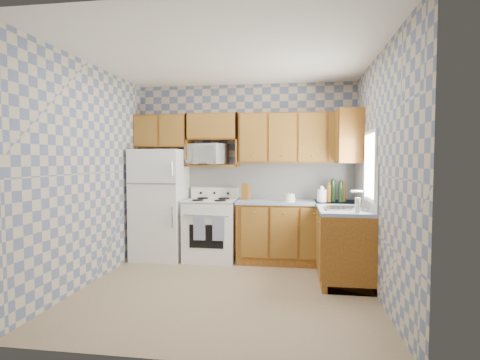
% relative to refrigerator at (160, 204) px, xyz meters
% --- Properties ---
extents(floor, '(3.40, 3.40, 0.00)m').
position_rel_refrigerator_xyz_m(floor, '(1.27, -1.25, -0.84)').
color(floor, '#8C7457').
rests_on(floor, ground).
extents(back_wall, '(3.40, 0.02, 2.70)m').
position_rel_refrigerator_xyz_m(back_wall, '(1.27, 0.35, 0.51)').
color(back_wall, slate).
rests_on(back_wall, ground).
extents(right_wall, '(0.02, 3.20, 2.70)m').
position_rel_refrigerator_xyz_m(right_wall, '(2.97, -1.25, 0.51)').
color(right_wall, slate).
rests_on(right_wall, ground).
extents(backsplash_back, '(2.60, 0.02, 0.56)m').
position_rel_refrigerator_xyz_m(backsplash_back, '(1.68, 0.34, 0.36)').
color(backsplash_back, white).
rests_on(backsplash_back, back_wall).
extents(backsplash_right, '(0.02, 1.60, 0.56)m').
position_rel_refrigerator_xyz_m(backsplash_right, '(2.96, -0.45, 0.36)').
color(backsplash_right, white).
rests_on(backsplash_right, right_wall).
extents(refrigerator, '(0.75, 0.70, 1.68)m').
position_rel_refrigerator_xyz_m(refrigerator, '(0.00, 0.00, 0.00)').
color(refrigerator, white).
rests_on(refrigerator, floor).
extents(stove_body, '(0.76, 0.65, 0.90)m').
position_rel_refrigerator_xyz_m(stove_body, '(0.80, 0.03, -0.39)').
color(stove_body, white).
rests_on(stove_body, floor).
extents(cooktop, '(0.76, 0.65, 0.02)m').
position_rel_refrigerator_xyz_m(cooktop, '(0.80, 0.03, 0.07)').
color(cooktop, silver).
rests_on(cooktop, stove_body).
extents(backguard, '(0.76, 0.08, 0.17)m').
position_rel_refrigerator_xyz_m(backguard, '(0.80, 0.30, 0.16)').
color(backguard, white).
rests_on(backguard, cooktop).
extents(dish_towel_left, '(0.17, 0.02, 0.36)m').
position_rel_refrigerator_xyz_m(dish_towel_left, '(0.71, -0.32, -0.29)').
color(dish_towel_left, navy).
rests_on(dish_towel_left, stove_body).
extents(dish_towel_right, '(0.17, 0.02, 0.36)m').
position_rel_refrigerator_xyz_m(dish_towel_right, '(0.99, -0.32, -0.29)').
color(dish_towel_right, navy).
rests_on(dish_towel_right, stove_body).
extents(base_cabinets_back, '(1.75, 0.60, 0.88)m').
position_rel_refrigerator_xyz_m(base_cabinets_back, '(2.10, 0.05, -0.40)').
color(base_cabinets_back, '#602C0F').
rests_on(base_cabinets_back, floor).
extents(base_cabinets_right, '(0.60, 1.60, 0.88)m').
position_rel_refrigerator_xyz_m(base_cabinets_right, '(2.67, -0.45, -0.40)').
color(base_cabinets_right, '#602C0F').
rests_on(base_cabinets_right, floor).
extents(countertop_back, '(1.77, 0.63, 0.04)m').
position_rel_refrigerator_xyz_m(countertop_back, '(2.10, 0.05, 0.06)').
color(countertop_back, slate).
rests_on(countertop_back, base_cabinets_back).
extents(countertop_right, '(0.63, 1.60, 0.04)m').
position_rel_refrigerator_xyz_m(countertop_right, '(2.67, -0.45, 0.06)').
color(countertop_right, slate).
rests_on(countertop_right, base_cabinets_right).
extents(upper_cabinets_back, '(1.75, 0.33, 0.74)m').
position_rel_refrigerator_xyz_m(upper_cabinets_back, '(2.10, 0.19, 1.01)').
color(upper_cabinets_back, '#602C0F').
rests_on(upper_cabinets_back, back_wall).
extents(upper_cabinets_fridge, '(0.82, 0.33, 0.50)m').
position_rel_refrigerator_xyz_m(upper_cabinets_fridge, '(-0.02, 0.19, 1.13)').
color(upper_cabinets_fridge, '#602C0F').
rests_on(upper_cabinets_fridge, back_wall).
extents(upper_cabinets_right, '(0.33, 0.70, 0.74)m').
position_rel_refrigerator_xyz_m(upper_cabinets_right, '(2.81, 0.00, 1.01)').
color(upper_cabinets_right, '#602C0F').
rests_on(upper_cabinets_right, right_wall).
extents(microwave_shelf, '(0.80, 0.33, 0.03)m').
position_rel_refrigerator_xyz_m(microwave_shelf, '(0.80, 0.19, 0.60)').
color(microwave_shelf, '#602C0F').
rests_on(microwave_shelf, back_wall).
extents(microwave, '(0.67, 0.55, 0.32)m').
position_rel_refrigerator_xyz_m(microwave, '(0.71, 0.12, 0.77)').
color(microwave, white).
rests_on(microwave, microwave_shelf).
extents(sink, '(0.48, 0.40, 0.03)m').
position_rel_refrigerator_xyz_m(sink, '(2.67, -0.80, 0.09)').
color(sink, '#B7B7BC').
rests_on(sink, countertop_right).
extents(window, '(0.02, 0.66, 0.86)m').
position_rel_refrigerator_xyz_m(window, '(2.96, -0.80, 0.61)').
color(window, silver).
rests_on(window, right_wall).
extents(bottle_0, '(0.07, 0.07, 0.31)m').
position_rel_refrigerator_xyz_m(bottle_0, '(2.61, 0.01, 0.24)').
color(bottle_0, black).
rests_on(bottle_0, countertop_back).
extents(bottle_1, '(0.07, 0.07, 0.29)m').
position_rel_refrigerator_xyz_m(bottle_1, '(2.71, -0.05, 0.23)').
color(bottle_1, black).
rests_on(bottle_1, countertop_back).
extents(bottle_2, '(0.07, 0.07, 0.27)m').
position_rel_refrigerator_xyz_m(bottle_2, '(2.76, 0.05, 0.22)').
color(bottle_2, brown).
rests_on(bottle_2, countertop_back).
extents(bottle_3, '(0.07, 0.07, 0.25)m').
position_rel_refrigerator_xyz_m(bottle_3, '(2.54, -0.07, 0.21)').
color(bottle_3, brown).
rests_on(bottle_3, countertop_back).
extents(knife_block, '(0.13, 0.13, 0.24)m').
position_rel_refrigerator_xyz_m(knife_block, '(1.33, 0.11, 0.20)').
color(knife_block, brown).
rests_on(knife_block, countertop_back).
extents(electric_kettle, '(0.14, 0.14, 0.18)m').
position_rel_refrigerator_xyz_m(electric_kettle, '(2.45, -0.04, 0.17)').
color(electric_kettle, white).
rests_on(electric_kettle, countertop_back).
extents(food_containers, '(0.17, 0.17, 0.12)m').
position_rel_refrigerator_xyz_m(food_containers, '(1.98, -0.11, 0.14)').
color(food_containers, beige).
rests_on(food_containers, countertop_back).
extents(soap_bottle, '(0.06, 0.06, 0.17)m').
position_rel_refrigerator_xyz_m(soap_bottle, '(2.77, -1.10, 0.17)').
color(soap_bottle, beige).
rests_on(soap_bottle, countertop_right).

